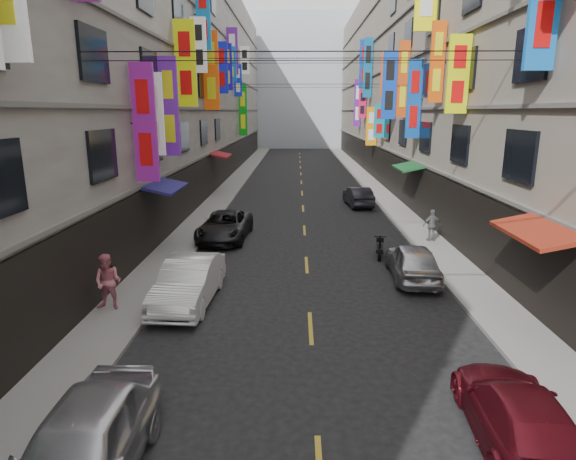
{
  "coord_description": "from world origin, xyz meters",
  "views": [
    {
      "loc": [
        -0.44,
        4.85,
        6.25
      ],
      "look_at": [
        -0.59,
        13.45,
        4.11
      ],
      "focal_mm": 30.0,
      "sensor_mm": 36.0,
      "label": 1
    }
  ],
  "objects_px": {
    "pedestrian_lfar": "(108,282)",
    "pedestrian_rfar": "(432,225)",
    "car_left_far": "(225,226)",
    "car_left_mid": "(189,282)",
    "car_right_mid": "(413,261)",
    "scooter_far_right": "(380,247)",
    "car_left_near": "(82,449)",
    "car_right_far": "(358,196)",
    "car_right_near": "(518,416)"
  },
  "relations": [
    {
      "from": "car_left_near",
      "to": "car_right_far",
      "type": "relative_size",
      "value": 1.12
    },
    {
      "from": "car_left_mid",
      "to": "car_left_near",
      "type": "bearing_deg",
      "value": -87.21
    },
    {
      "from": "car_left_near",
      "to": "car_right_mid",
      "type": "height_order",
      "value": "car_left_near"
    },
    {
      "from": "car_left_far",
      "to": "car_right_near",
      "type": "relative_size",
      "value": 1.14
    },
    {
      "from": "scooter_far_right",
      "to": "car_right_far",
      "type": "xyz_separation_m",
      "value": [
        0.47,
        11.61,
        0.21
      ]
    },
    {
      "from": "pedestrian_rfar",
      "to": "car_right_mid",
      "type": "bearing_deg",
      "value": 58.43
    },
    {
      "from": "car_left_far",
      "to": "car_right_far",
      "type": "relative_size",
      "value": 1.23
    },
    {
      "from": "car_right_mid",
      "to": "pedestrian_lfar",
      "type": "relative_size",
      "value": 2.28
    },
    {
      "from": "scooter_far_right",
      "to": "car_left_near",
      "type": "height_order",
      "value": "car_left_near"
    },
    {
      "from": "car_right_near",
      "to": "pedestrian_rfar",
      "type": "relative_size",
      "value": 2.73
    },
    {
      "from": "pedestrian_lfar",
      "to": "pedestrian_rfar",
      "type": "height_order",
      "value": "pedestrian_lfar"
    },
    {
      "from": "pedestrian_rfar",
      "to": "car_left_mid",
      "type": "bearing_deg",
      "value": 27.98
    },
    {
      "from": "car_left_mid",
      "to": "car_left_far",
      "type": "height_order",
      "value": "car_left_mid"
    },
    {
      "from": "car_right_near",
      "to": "pedestrian_lfar",
      "type": "xyz_separation_m",
      "value": [
        -10.17,
        6.11,
        0.4
      ]
    },
    {
      "from": "pedestrian_rfar",
      "to": "car_left_near",
      "type": "bearing_deg",
      "value": 48.23
    },
    {
      "from": "car_left_near",
      "to": "car_left_mid",
      "type": "bearing_deg",
      "value": 89.7
    },
    {
      "from": "car_left_near",
      "to": "car_right_far",
      "type": "distance_m",
      "value": 26.37
    },
    {
      "from": "scooter_far_right",
      "to": "car_left_near",
      "type": "relative_size",
      "value": 0.4
    },
    {
      "from": "car_left_far",
      "to": "pedestrian_rfar",
      "type": "distance_m",
      "value": 10.13
    },
    {
      "from": "car_right_near",
      "to": "pedestrian_rfar",
      "type": "bearing_deg",
      "value": -94.71
    },
    {
      "from": "car_left_mid",
      "to": "car_right_far",
      "type": "bearing_deg",
      "value": 68.48
    },
    {
      "from": "car_left_near",
      "to": "pedestrian_rfar",
      "type": "bearing_deg",
      "value": 57.06
    },
    {
      "from": "car_left_mid",
      "to": "car_right_near",
      "type": "height_order",
      "value": "car_left_mid"
    },
    {
      "from": "car_right_mid",
      "to": "pedestrian_lfar",
      "type": "xyz_separation_m",
      "value": [
        -10.36,
        -3.33,
        0.32
      ]
    },
    {
      "from": "car_left_far",
      "to": "car_right_mid",
      "type": "bearing_deg",
      "value": -32.4
    },
    {
      "from": "car_left_far",
      "to": "pedestrian_lfar",
      "type": "height_order",
      "value": "pedestrian_lfar"
    },
    {
      "from": "car_right_mid",
      "to": "scooter_far_right",
      "type": "bearing_deg",
      "value": -73.11
    },
    {
      "from": "car_right_near",
      "to": "pedestrian_lfar",
      "type": "relative_size",
      "value": 2.38
    },
    {
      "from": "car_left_near",
      "to": "car_right_near",
      "type": "xyz_separation_m",
      "value": [
        7.8,
        1.24,
        -0.14
      ]
    },
    {
      "from": "car_right_near",
      "to": "car_right_mid",
      "type": "bearing_deg",
      "value": -86.91
    },
    {
      "from": "car_left_mid",
      "to": "pedestrian_lfar",
      "type": "relative_size",
      "value": 2.54
    },
    {
      "from": "scooter_far_right",
      "to": "car_left_near",
      "type": "xyz_separation_m",
      "value": [
        -7.25,
        -13.6,
        0.32
      ]
    },
    {
      "from": "car_left_near",
      "to": "pedestrian_lfar",
      "type": "relative_size",
      "value": 2.49
    },
    {
      "from": "car_right_mid",
      "to": "pedestrian_rfar",
      "type": "height_order",
      "value": "pedestrian_rfar"
    },
    {
      "from": "scooter_far_right",
      "to": "car_right_near",
      "type": "xyz_separation_m",
      "value": [
        0.55,
        -12.36,
        0.18
      ]
    },
    {
      "from": "car_left_near",
      "to": "car_right_near",
      "type": "distance_m",
      "value": 7.9
    },
    {
      "from": "pedestrian_rfar",
      "to": "car_right_near",
      "type": "bearing_deg",
      "value": 71.85
    },
    {
      "from": "car_right_far",
      "to": "car_left_near",
      "type": "bearing_deg",
      "value": 67.07
    },
    {
      "from": "car_left_mid",
      "to": "pedestrian_rfar",
      "type": "distance_m",
      "value": 12.68
    },
    {
      "from": "car_right_near",
      "to": "car_left_near",
      "type": "bearing_deg",
      "value": 13.33
    },
    {
      "from": "car_right_mid",
      "to": "car_left_mid",
      "type": "bearing_deg",
      "value": 20.08
    },
    {
      "from": "car_left_near",
      "to": "car_right_mid",
      "type": "relative_size",
      "value": 1.09
    },
    {
      "from": "pedestrian_lfar",
      "to": "pedestrian_rfar",
      "type": "relative_size",
      "value": 1.15
    },
    {
      "from": "car_right_mid",
      "to": "pedestrian_rfar",
      "type": "distance_m",
      "value": 5.53
    },
    {
      "from": "pedestrian_lfar",
      "to": "car_left_near",
      "type": "bearing_deg",
      "value": -66.66
    },
    {
      "from": "car_left_near",
      "to": "pedestrian_lfar",
      "type": "bearing_deg",
      "value": 107.53
    },
    {
      "from": "pedestrian_rfar",
      "to": "car_right_far",
      "type": "bearing_deg",
      "value": -84.9
    },
    {
      "from": "car_left_far",
      "to": "car_left_mid",
      "type": "bearing_deg",
      "value": -86.84
    },
    {
      "from": "car_left_near",
      "to": "pedestrian_rfar",
      "type": "distance_m",
      "value": 18.74
    },
    {
      "from": "car_right_mid",
      "to": "pedestrian_lfar",
      "type": "distance_m",
      "value": 10.89
    }
  ]
}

